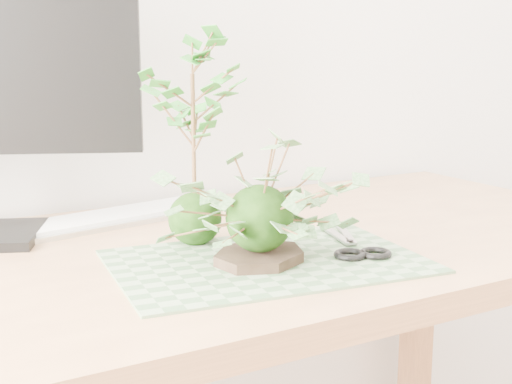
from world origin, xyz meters
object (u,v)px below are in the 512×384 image
keyboard (118,217)px  ivy_kokedama (259,187)px  desk (200,301)px  maple_kokedama (193,88)px

keyboard → ivy_kokedama: bearing=-86.6°
desk → keyboard: bearing=102.3°
keyboard → maple_kokedama: bearing=-87.1°
desk → ivy_kokedama: 0.24m
desk → maple_kokedama: size_ratio=4.51×
ivy_kokedama → maple_kokedama: maple_kokedama is taller
ivy_kokedama → keyboard: bearing=104.1°
desk → ivy_kokedama: ivy_kokedama is taller
desk → maple_kokedama: bearing=85.9°
desk → maple_kokedama: maple_kokedama is taller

